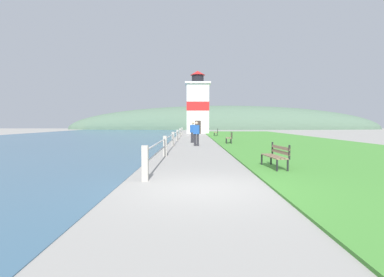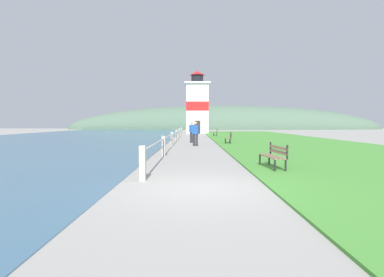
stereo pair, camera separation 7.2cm
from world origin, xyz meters
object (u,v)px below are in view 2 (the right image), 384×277
Objects in this scene: park_bench_near at (275,155)px; person_strolling at (193,131)px; park_bench_far at (217,132)px; lighthouse at (198,106)px; park_bench_midway at (230,137)px; person_by_railing at (196,133)px.

person_strolling is at bearing -83.27° from park_bench_near.
park_bench_far is (0.01, 26.58, 0.00)m from park_bench_near.
park_bench_far is 0.20× the size of lighthouse.
person_by_railing is (-2.70, -2.29, 0.42)m from park_bench_midway.
park_bench_midway is 23.62m from lighthouse.
park_bench_midway is at bearing 95.57° from park_bench_far.
park_bench_midway is at bearing -85.84° from person_strolling.
park_bench_near is 26.58m from park_bench_far.
lighthouse reaches higher than park_bench_far.
park_bench_far is at bearing -77.45° from lighthouse.
park_bench_far is 1.10× the size of person_strolling.
lighthouse is 22.29m from person_strolling.
person_strolling is at bearing 82.04° from park_bench_far.
park_bench_near and park_bench_far have the same top height.
lighthouse is at bearing -91.64° from park_bench_near.
person_strolling is 3.50m from person_by_railing.
park_bench_far is (0.04, 13.48, 0.00)m from park_bench_midway.
person_strolling is at bearing 17.78° from person_by_railing.
person_strolling is at bearing -17.25° from park_bench_midway.
person_strolling is (-2.95, 1.20, 0.42)m from park_bench_midway.
park_bench_far is at bearing 12.62° from person_strolling.
park_bench_far is at bearing 3.82° from person_by_railing.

